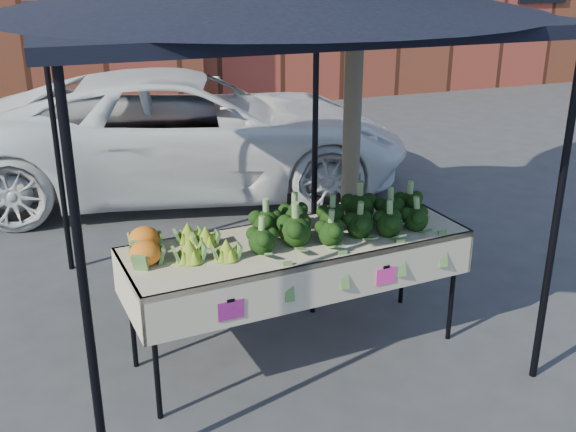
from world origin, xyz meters
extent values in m
plane|color=#333336|center=(0.00, 0.00, 0.00)|extent=(90.00, 90.00, 0.00)
cube|color=#C7B693|center=(-0.23, 0.14, 0.45)|extent=(2.46, 1.01, 0.90)
cube|color=#F22D8C|center=(-0.88, -0.27, 0.70)|extent=(0.17, 0.01, 0.12)
cube|color=#EB2C90|center=(0.24, -0.27, 0.70)|extent=(0.17, 0.01, 0.12)
ellipsoid|color=black|center=(0.10, 0.16, 1.03)|extent=(1.47, 0.57, 0.26)
ellipsoid|color=#9FB424|center=(-0.89, 0.17, 1.00)|extent=(0.43, 0.57, 0.20)
ellipsoid|color=orange|center=(-1.26, 0.20, 0.99)|extent=(0.23, 0.43, 0.18)
camera|label=1|loc=(-1.79, -3.92, 2.75)|focal=42.69mm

